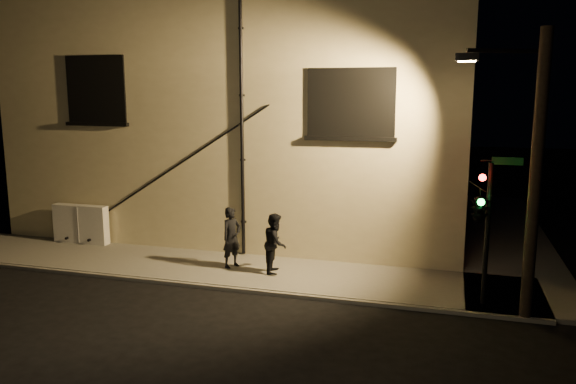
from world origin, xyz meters
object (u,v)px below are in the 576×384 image
(pedestrian_a, at_px, (232,237))
(pedestrian_b, at_px, (275,243))
(traffic_signal, at_px, (480,206))
(streetlamp_pole, at_px, (530,168))
(utility_cabinet, at_px, (81,224))

(pedestrian_a, height_order, pedestrian_b, pedestrian_a)
(traffic_signal, xyz_separation_m, streetlamp_pole, (1.01, -0.30, 1.00))
(traffic_signal, distance_m, streetlamp_pole, 1.46)
(pedestrian_a, relative_size, pedestrian_b, 1.04)
(pedestrian_b, relative_size, streetlamp_pole, 0.26)
(pedestrian_a, distance_m, pedestrian_b, 1.41)
(utility_cabinet, height_order, pedestrian_a, pedestrian_a)
(pedestrian_b, relative_size, traffic_signal, 0.48)
(utility_cabinet, relative_size, pedestrian_b, 1.17)
(pedestrian_b, bearing_deg, pedestrian_a, 75.57)
(pedestrian_b, bearing_deg, traffic_signal, -110.55)
(utility_cabinet, relative_size, streetlamp_pole, 0.30)
(traffic_signal, bearing_deg, pedestrian_a, 170.30)
(utility_cabinet, distance_m, streetlamp_pole, 14.48)
(pedestrian_a, height_order, traffic_signal, traffic_signal)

